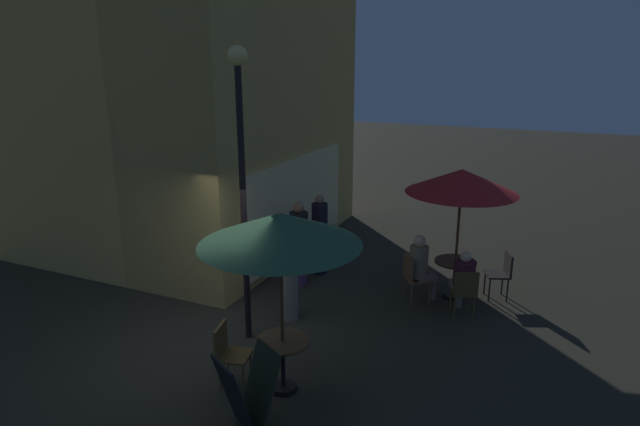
{
  "coord_description": "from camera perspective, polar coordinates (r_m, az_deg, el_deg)",
  "views": [
    {
      "loc": [
        -6.08,
        -4.36,
        4.43
      ],
      "look_at": [
        1.88,
        -0.82,
        1.88
      ],
      "focal_mm": 30.04,
      "sensor_mm": 36.0,
      "label": 1
    }
  ],
  "objects": [
    {
      "name": "ground_plane",
      "position": [
        8.69,
        -10.36,
        -14.59
      ],
      "size": [
        60.0,
        60.0,
        0.0
      ],
      "primitive_type": "plane",
      "color": "#2C2B21"
    },
    {
      "name": "cafe_building",
      "position": [
        12.11,
        -14.05,
        17.94
      ],
      "size": [
        6.55,
        6.52,
        9.74
      ],
      "color": "tan",
      "rests_on": "ground"
    },
    {
      "name": "street_lamp_near_corner",
      "position": [
        8.09,
        -8.37,
        5.98
      ],
      "size": [
        0.29,
        0.29,
        4.58
      ],
      "color": "black",
      "rests_on": "ground"
    },
    {
      "name": "menu_sandwich_board",
      "position": [
        6.91,
        -7.74,
        -18.3
      ],
      "size": [
        0.86,
        0.81,
        1.0
      ],
      "rotation": [
        0.0,
        0.0,
        -0.53
      ],
      "color": "black",
      "rests_on": "ground"
    },
    {
      "name": "cafe_table_0",
      "position": [
        10.46,
        14.18,
        -5.92
      ],
      "size": [
        0.78,
        0.78,
        0.74
      ],
      "color": "black",
      "rests_on": "ground"
    },
    {
      "name": "cafe_table_1",
      "position": [
        7.52,
        -3.98,
        -14.71
      ],
      "size": [
        0.74,
        0.74,
        0.76
      ],
      "color": "black",
      "rests_on": "ground"
    },
    {
      "name": "patio_umbrella_0",
      "position": [
        9.96,
        14.86,
        3.24
      ],
      "size": [
        2.02,
        2.02,
        2.49
      ],
      "color": "black",
      "rests_on": "ground"
    },
    {
      "name": "patio_umbrella_1",
      "position": [
        6.78,
        -4.28,
        -1.79
      ],
      "size": [
        2.11,
        2.11,
        2.54
      ],
      "color": "black",
      "rests_on": "ground"
    },
    {
      "name": "cafe_chair_0",
      "position": [
        9.74,
        15.14,
        -7.84
      ],
      "size": [
        0.54,
        0.54,
        0.89
      ],
      "rotation": [
        0.0,
        0.0,
        0.38
      ],
      "color": "#50401E",
      "rests_on": "ground"
    },
    {
      "name": "cafe_chair_1",
      "position": [
        10.68,
        18.83,
        -5.85
      ],
      "size": [
        0.54,
        0.54,
        0.91
      ],
      "rotation": [
        0.0,
        0.0,
        1.95
      ],
      "color": "black",
      "rests_on": "ground"
    },
    {
      "name": "cafe_chair_2",
      "position": [
        10.15,
        9.88,
        -6.46
      ],
      "size": [
        0.61,
        0.61,
        0.91
      ],
      "rotation": [
        0.0,
        0.0,
        -0.95
      ],
      "color": "brown",
      "rests_on": "ground"
    },
    {
      "name": "cafe_chair_3",
      "position": [
        7.74,
        -9.79,
        -14.12
      ],
      "size": [
        0.51,
        0.51,
        0.89
      ],
      "rotation": [
        0.0,
        0.0,
        -1.34
      ],
      "color": "brown",
      "rests_on": "ground"
    },
    {
      "name": "patron_seated_0",
      "position": [
        9.81,
        15.03,
        -6.69
      ],
      "size": [
        0.55,
        0.48,
        1.2
      ],
      "rotation": [
        0.0,
        0.0,
        0.38
      ],
      "color": "gray",
      "rests_on": "ground"
    },
    {
      "name": "patron_seated_1",
      "position": [
        10.13,
        10.71,
        -5.36
      ],
      "size": [
        0.5,
        0.54,
        1.3
      ],
      "rotation": [
        0.0,
        0.0,
        -0.95
      ],
      "color": "#836463",
      "rests_on": "ground"
    },
    {
      "name": "patron_standing_2",
      "position": [
        10.62,
        -2.25,
        -3.3
      ],
      "size": [
        0.37,
        0.37,
        1.72
      ],
      "rotation": [
        0.0,
        0.0,
        0.95
      ],
      "color": "#52335D",
      "rests_on": "ground"
    },
    {
      "name": "patron_standing_3",
      "position": [
        9.23,
        -3.26,
        -6.32
      ],
      "size": [
        0.34,
        0.34,
        1.74
      ],
      "rotation": [
        0.0,
        0.0,
        5.65
      ],
      "color": "gray",
      "rests_on": "ground"
    },
    {
      "name": "patron_standing_4",
      "position": [
        11.16,
        -0.04,
        -2.28
      ],
      "size": [
        0.33,
        0.33,
        1.71
      ],
      "rotation": [
        0.0,
        0.0,
        2.43
      ],
      "color": "black",
      "rests_on": "ground"
    }
  ]
}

